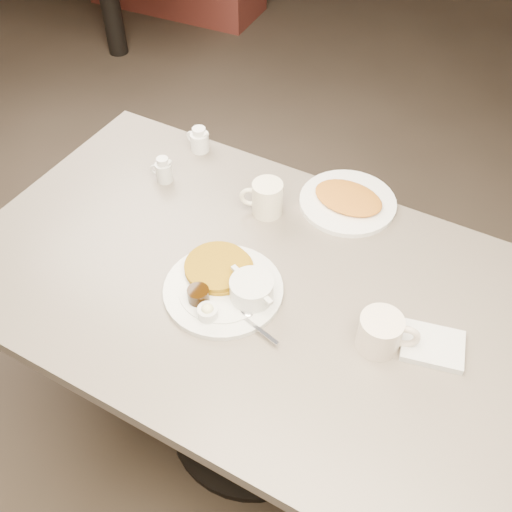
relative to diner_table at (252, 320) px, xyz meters
The scene contains 9 objects.
room 0.82m from the diner_table, ahead, with size 7.04×8.04×2.84m.
diner_table is the anchor object (origin of this frame).
main_plate 0.20m from the diner_table, 119.49° to the right, with size 0.39×0.39×0.07m.
coffee_mug_near 0.41m from the diner_table, ahead, with size 0.15×0.12×0.09m.
napkin 0.49m from the diner_table, ahead, with size 0.16×0.14×0.02m.
coffee_mug_far 0.34m from the diner_table, 110.60° to the left, with size 0.13×0.11×0.10m.
creamer_left 0.51m from the diner_table, 152.87° to the left, with size 0.07×0.05×0.08m.
creamer_right 0.60m from the diner_table, 136.24° to the left, with size 0.09×0.08×0.08m.
hash_plate 0.43m from the diner_table, 75.56° to the left, with size 0.30×0.30×0.04m.
Camera 1 is at (0.47, -0.83, 1.87)m, focal length 40.96 mm.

